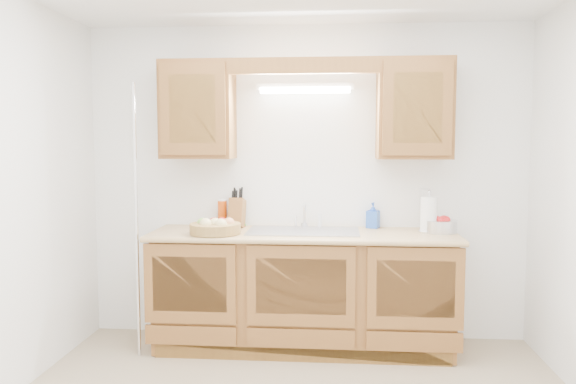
# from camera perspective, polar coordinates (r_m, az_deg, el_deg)

# --- Properties ---
(room) EXTENTS (3.52, 3.50, 2.50)m
(room) POSITION_cam_1_polar(r_m,az_deg,el_deg) (3.03, 0.36, -1.09)
(room) COLOR tan
(room) RESTS_ON ground
(base_cabinets) EXTENTS (2.20, 0.60, 0.86)m
(base_cabinets) POSITION_cam_1_polar(r_m,az_deg,el_deg) (4.36, 1.54, -10.05)
(base_cabinets) COLOR brown
(base_cabinets) RESTS_ON ground
(countertop) EXTENTS (2.30, 0.63, 0.04)m
(countertop) POSITION_cam_1_polar(r_m,az_deg,el_deg) (4.25, 1.55, -4.36)
(countertop) COLOR tan
(countertop) RESTS_ON base_cabinets
(upper_cabinet_left) EXTENTS (0.55, 0.33, 0.75)m
(upper_cabinet_left) POSITION_cam_1_polar(r_m,az_deg,el_deg) (4.47, -9.12, 8.20)
(upper_cabinet_left) COLOR brown
(upper_cabinet_left) RESTS_ON room
(upper_cabinet_right) EXTENTS (0.55, 0.33, 0.75)m
(upper_cabinet_right) POSITION_cam_1_polar(r_m,az_deg,el_deg) (4.39, 12.69, 8.20)
(upper_cabinet_right) COLOR brown
(upper_cabinet_right) RESTS_ON room
(valance) EXTENTS (2.20, 0.05, 0.12)m
(valance) POSITION_cam_1_polar(r_m,az_deg,el_deg) (4.24, 1.59, 12.72)
(valance) COLOR brown
(valance) RESTS_ON room
(fluorescent_fixture) EXTENTS (0.76, 0.08, 0.08)m
(fluorescent_fixture) POSITION_cam_1_polar(r_m,az_deg,el_deg) (4.44, 1.74, 10.50)
(fluorescent_fixture) COLOR white
(fluorescent_fixture) RESTS_ON room
(sink) EXTENTS (0.84, 0.46, 0.36)m
(sink) POSITION_cam_1_polar(r_m,az_deg,el_deg) (4.28, 1.56, -5.00)
(sink) COLOR #9E9EA3
(sink) RESTS_ON countertop
(wire_shelf_pole) EXTENTS (0.03, 0.03, 2.00)m
(wire_shelf_pole) POSITION_cam_1_polar(r_m,az_deg,el_deg) (4.22, -15.14, -2.94)
(wire_shelf_pole) COLOR silver
(wire_shelf_pole) RESTS_ON ground
(outlet_plate) EXTENTS (0.08, 0.01, 0.12)m
(outlet_plate) POSITION_cam_1_polar(r_m,az_deg,el_deg) (4.57, 13.74, -0.43)
(outlet_plate) COLOR white
(outlet_plate) RESTS_ON room
(fruit_basket) EXTENTS (0.38, 0.38, 0.12)m
(fruit_basket) POSITION_cam_1_polar(r_m,az_deg,el_deg) (4.19, -7.39, -3.54)
(fruit_basket) COLOR olive
(fruit_basket) RESTS_ON countertop
(knife_block) EXTENTS (0.13, 0.20, 0.33)m
(knife_block) POSITION_cam_1_polar(r_m,az_deg,el_deg) (4.49, -5.20, -2.08)
(knife_block) COLOR brown
(knife_block) RESTS_ON countertop
(orange_canister) EXTENTS (0.08, 0.08, 0.22)m
(orange_canister) POSITION_cam_1_polar(r_m,az_deg,el_deg) (4.56, -6.70, -2.11)
(orange_canister) COLOR #CE480B
(orange_canister) RESTS_ON countertop
(soap_bottle) EXTENTS (0.12, 0.12, 0.20)m
(soap_bottle) POSITION_cam_1_polar(r_m,az_deg,el_deg) (4.49, 8.63, -2.35)
(soap_bottle) COLOR blue
(soap_bottle) RESTS_ON countertop
(sponge) EXTENTS (0.13, 0.11, 0.02)m
(sponge) POSITION_cam_1_polar(r_m,az_deg,el_deg) (4.55, -5.10, -3.38)
(sponge) COLOR #CC333F
(sponge) RESTS_ON countertop
(paper_towel) EXTENTS (0.15, 0.15, 0.32)m
(paper_towel) POSITION_cam_1_polar(r_m,az_deg,el_deg) (4.35, 14.11, -2.26)
(paper_towel) COLOR silver
(paper_towel) RESTS_ON countertop
(apple_bowl) EXTENTS (0.32, 0.32, 0.13)m
(apple_bowl) POSITION_cam_1_polar(r_m,az_deg,el_deg) (4.37, 15.25, -3.27)
(apple_bowl) COLOR silver
(apple_bowl) RESTS_ON countertop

